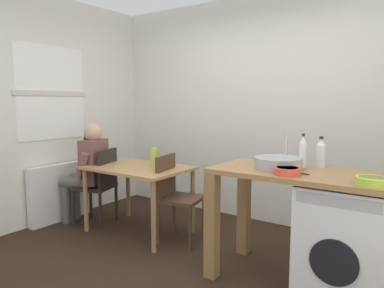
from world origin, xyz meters
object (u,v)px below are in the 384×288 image
(chair_opposite, at_px, (175,193))
(colander, at_px, (372,181))
(washing_machine, at_px, (344,242))
(bottle_squat_brown, at_px, (321,153))
(vase, at_px, (155,157))
(bottle_tall_green, at_px, (303,152))
(chair_person_seat, at_px, (100,182))
(seated_person, at_px, (88,168))
(dining_table, at_px, (139,175))
(mixing_bowl, at_px, (287,171))

(chair_opposite, bearing_deg, colander, 67.58)
(washing_machine, xyz_separation_m, bottle_squat_brown, (-0.26, 0.26, 0.60))
(washing_machine, bearing_deg, vase, 173.35)
(chair_opposite, height_order, bottle_tall_green, bottle_tall_green)
(chair_person_seat, height_order, seated_person, seated_person)
(chair_person_seat, relative_size, vase, 4.34)
(dining_table, height_order, bottle_tall_green, bottle_tall_green)
(mixing_bowl, relative_size, vase, 0.96)
(bottle_tall_green, bearing_deg, bottle_squat_brown, 46.93)
(washing_machine, bearing_deg, colander, -49.26)
(colander, bearing_deg, dining_table, 171.48)
(seated_person, bearing_deg, chair_opposite, -99.67)
(chair_person_seat, distance_m, washing_machine, 2.73)
(dining_table, height_order, washing_machine, washing_machine)
(dining_table, xyz_separation_m, bottle_squat_brown, (1.91, 0.12, 0.39))
(colander, bearing_deg, bottle_squat_brown, 133.54)
(seated_person, xyz_separation_m, vase, (0.85, 0.23, 0.17))
(chair_person_seat, relative_size, bottle_tall_green, 3.23)
(dining_table, height_order, colander, colander)
(bottle_tall_green, distance_m, mixing_bowl, 0.35)
(dining_table, bearing_deg, colander, -8.52)
(dining_table, distance_m, chair_opposite, 0.50)
(washing_machine, bearing_deg, dining_table, 176.41)
(bottle_tall_green, xyz_separation_m, bottle_squat_brown, (0.11, 0.12, -0.01))
(washing_machine, height_order, mixing_bowl, mixing_bowl)
(chair_person_seat, distance_m, colander, 2.96)
(chair_opposite, distance_m, seated_person, 1.20)
(dining_table, height_order, seated_person, seated_person)
(chair_opposite, bearing_deg, bottle_squat_brown, 82.60)
(dining_table, bearing_deg, bottle_squat_brown, 3.59)
(chair_opposite, relative_size, washing_machine, 1.05)
(bottle_squat_brown, height_order, colander, bottle_squat_brown)
(dining_table, xyz_separation_m, colander, (2.36, -0.35, 0.31))
(mixing_bowl, relative_size, colander, 0.99)
(mixing_bowl, distance_m, colander, 0.56)
(mixing_bowl, height_order, vase, mixing_bowl)
(chair_person_seat, relative_size, colander, 4.50)
(chair_opposite, distance_m, colander, 1.98)
(dining_table, xyz_separation_m, chair_opposite, (0.48, 0.04, -0.14))
(bottle_squat_brown, relative_size, vase, 1.21)
(colander, bearing_deg, chair_opposite, 168.32)
(bottle_squat_brown, bearing_deg, seated_person, -174.63)
(chair_person_seat, bearing_deg, bottle_tall_green, -105.54)
(seated_person, height_order, vase, seated_person)
(chair_opposite, xyz_separation_m, bottle_squat_brown, (1.44, 0.08, 0.53))
(washing_machine, height_order, bottle_tall_green, bottle_tall_green)
(chair_person_seat, xyz_separation_m, bottle_tall_green, (2.35, 0.08, 0.54))
(seated_person, relative_size, bottle_tall_green, 4.31)
(vase, bearing_deg, bottle_tall_green, -3.35)
(washing_machine, bearing_deg, seated_person, 179.79)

